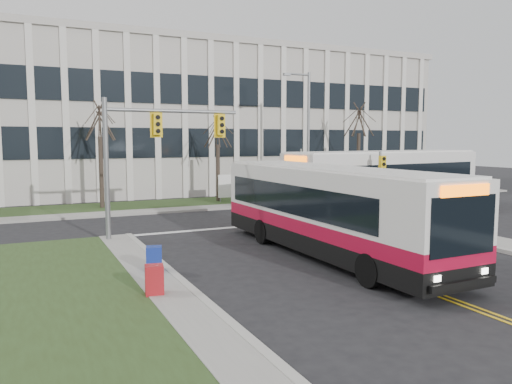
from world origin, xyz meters
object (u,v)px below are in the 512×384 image
object	(u,v)px
directory_sign	(228,186)
newspaper_box_blue	(154,261)
bus_main	(329,213)
bus_cross	(385,182)
streetlight	(306,129)
newspaper_box_red	(154,282)

from	to	relation	value
directory_sign	newspaper_box_blue	xyz separation A→B (m)	(-9.30, -16.41, -0.70)
bus_main	bus_cross	xyz separation A→B (m)	(9.78, 8.56, 0.16)
streetlight	bus_main	xyz separation A→B (m)	(-8.15, -15.26, -3.53)
bus_main	newspaper_box_blue	size ratio (longest dim) A/B	13.16
streetlight	newspaper_box_red	distance (m)	23.82
streetlight	directory_sign	size ratio (longest dim) A/B	4.60
newspaper_box_blue	newspaper_box_red	distance (m)	2.49
directory_sign	bus_main	size ratio (longest dim) A/B	0.16
bus_cross	directory_sign	bearing A→B (deg)	-145.09
bus_main	bus_cross	bearing A→B (deg)	40.47
streetlight	directory_sign	world-z (taller)	streetlight
bus_main	bus_cross	distance (m)	13.00
directory_sign	bus_cross	bearing A→B (deg)	-48.17
streetlight	bus_main	bearing A→B (deg)	-118.10
streetlight	bus_main	size ratio (longest dim) A/B	0.74
streetlight	newspaper_box_red	bearing A→B (deg)	-131.33
directory_sign	bus_main	bearing A→B (deg)	-98.99
directory_sign	newspaper_box_blue	bearing A→B (deg)	-119.54
bus_cross	newspaper_box_red	bearing A→B (deg)	-64.48
streetlight	bus_cross	bearing A→B (deg)	-76.33
streetlight	newspaper_box_blue	size ratio (longest dim) A/B	9.68
directory_sign	newspaper_box_red	world-z (taller)	directory_sign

